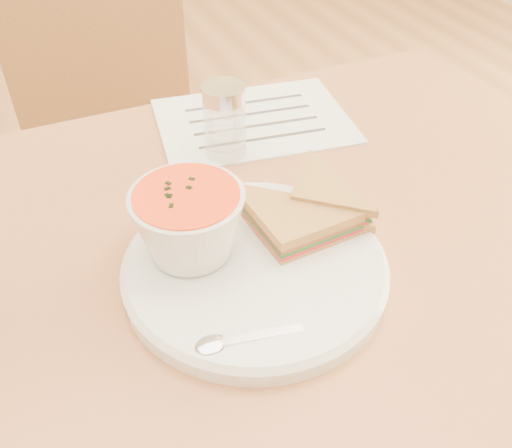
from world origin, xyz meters
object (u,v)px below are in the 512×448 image
chair_far (128,187)px  soup_bowl (189,226)px  dining_table (247,423)px  plate (255,268)px  condiment_shaker (225,122)px

chair_far → soup_bowl: (-0.03, -0.60, 0.37)m
dining_table → chair_far: chair_far is taller
dining_table → plate: 0.39m
soup_bowl → condiment_shaker: 0.21m
condiment_shaker → soup_bowl: bearing=-121.0°
chair_far → plate: (0.02, -0.64, 0.33)m
soup_bowl → condiment_shaker: condiment_shaker is taller
chair_far → plate: bearing=95.8°
chair_far → plate: size_ratio=3.12×
plate → soup_bowl: size_ratio=2.41×
plate → condiment_shaker: size_ratio=2.72×
dining_table → condiment_shaker: size_ratio=9.85×
condiment_shaker → dining_table: bearing=-105.3°
plate → dining_table: bearing=81.7°
dining_table → condiment_shaker: 0.46m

